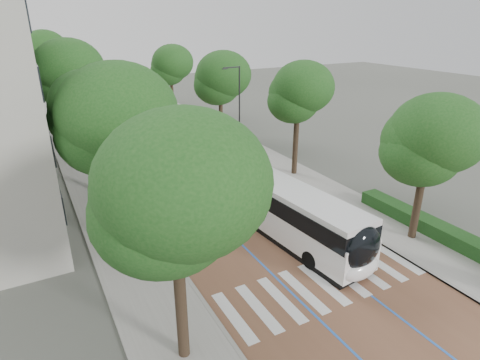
# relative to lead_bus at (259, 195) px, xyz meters

# --- Properties ---
(ground) EXTENTS (160.00, 160.00, 0.00)m
(ground) POSITION_rel_lead_bus_xyz_m (-1.03, -8.60, -1.63)
(ground) COLOR #51544C
(ground) RESTS_ON ground
(road) EXTENTS (11.00, 140.00, 0.02)m
(road) POSITION_rel_lead_bus_xyz_m (-1.03, 31.40, -1.62)
(road) COLOR brown
(road) RESTS_ON ground
(sidewalk_left) EXTENTS (4.00, 140.00, 0.12)m
(sidewalk_left) POSITION_rel_lead_bus_xyz_m (-8.53, 31.40, -1.57)
(sidewalk_left) COLOR gray
(sidewalk_left) RESTS_ON ground
(sidewalk_right) EXTENTS (4.00, 140.00, 0.12)m
(sidewalk_right) POSITION_rel_lead_bus_xyz_m (6.47, 31.40, -1.57)
(sidewalk_right) COLOR gray
(sidewalk_right) RESTS_ON ground
(kerb_left) EXTENTS (0.20, 140.00, 0.14)m
(kerb_left) POSITION_rel_lead_bus_xyz_m (-6.63, 31.40, -1.57)
(kerb_left) COLOR gray
(kerb_left) RESTS_ON ground
(kerb_right) EXTENTS (0.20, 140.00, 0.14)m
(kerb_right) POSITION_rel_lead_bus_xyz_m (4.57, 31.40, -1.57)
(kerb_right) COLOR gray
(kerb_right) RESTS_ON ground
(zebra_crossing) EXTENTS (10.55, 3.60, 0.01)m
(zebra_crossing) POSITION_rel_lead_bus_xyz_m (-0.83, -7.60, -1.60)
(zebra_crossing) COLOR silver
(zebra_crossing) RESTS_ON ground
(lane_line_left) EXTENTS (0.12, 126.00, 0.01)m
(lane_line_left) POSITION_rel_lead_bus_xyz_m (-2.63, 31.40, -1.60)
(lane_line_left) COLOR blue
(lane_line_left) RESTS_ON road
(lane_line_right) EXTENTS (0.12, 126.00, 0.01)m
(lane_line_right) POSITION_rel_lead_bus_xyz_m (0.57, 31.40, -1.60)
(lane_line_right) COLOR blue
(lane_line_right) RESTS_ON road
(hedge) EXTENTS (1.20, 14.00, 0.80)m
(hedge) POSITION_rel_lead_bus_xyz_m (8.07, -8.60, -1.11)
(hedge) COLOR #163A14
(hedge) RESTS_ON sidewalk_right
(streetlight_far) EXTENTS (1.82, 0.20, 8.00)m
(streetlight_far) POSITION_rel_lead_bus_xyz_m (5.59, 13.40, 3.19)
(streetlight_far) COLOR #2A2A2C
(streetlight_far) RESTS_ON sidewalk_right
(lamp_post_left) EXTENTS (0.14, 0.14, 8.00)m
(lamp_post_left) POSITION_rel_lead_bus_xyz_m (-7.13, -0.60, 2.49)
(lamp_post_left) COLOR #2A2A2C
(lamp_post_left) RESTS_ON sidewalk_left
(trees_left) EXTENTS (6.39, 61.10, 10.12)m
(trees_left) POSITION_rel_lead_bus_xyz_m (-8.53, 18.07, 5.29)
(trees_left) COLOR black
(trees_left) RESTS_ON ground
(trees_right) EXTENTS (5.94, 47.45, 8.70)m
(trees_right) POSITION_rel_lead_bus_xyz_m (6.67, 16.28, 4.40)
(trees_right) COLOR black
(trees_right) RESTS_ON ground
(lead_bus) EXTENTS (4.12, 18.54, 3.20)m
(lead_bus) POSITION_rel_lead_bus_xyz_m (0.00, 0.00, 0.00)
(lead_bus) COLOR black
(lead_bus) RESTS_ON ground
(bus_queued_0) EXTENTS (2.94, 12.48, 3.20)m
(bus_queued_0) POSITION_rel_lead_bus_xyz_m (0.49, 16.51, -0.00)
(bus_queued_0) COLOR white
(bus_queued_0) RESTS_ON ground
(bus_queued_1) EXTENTS (2.82, 12.46, 3.20)m
(bus_queued_1) POSITION_rel_lead_bus_xyz_m (1.14, 29.97, -0.00)
(bus_queued_1) COLOR white
(bus_queued_1) RESTS_ON ground
(bus_queued_2) EXTENTS (2.64, 12.42, 3.20)m
(bus_queued_2) POSITION_rel_lead_bus_xyz_m (1.01, 42.89, -0.00)
(bus_queued_2) COLOR white
(bus_queued_2) RESTS_ON ground
(bus_queued_3) EXTENTS (2.81, 12.45, 3.20)m
(bus_queued_3) POSITION_rel_lead_bus_xyz_m (0.39, 55.75, -0.00)
(bus_queued_3) COLOR white
(bus_queued_3) RESTS_ON ground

